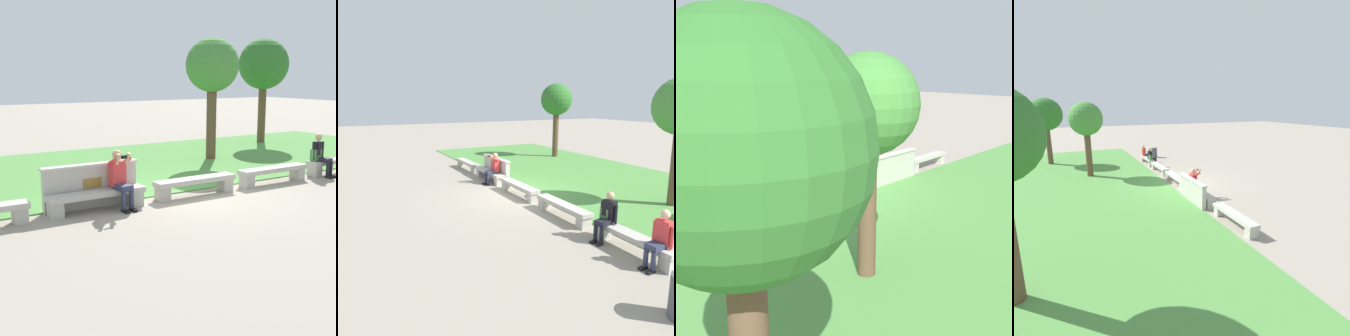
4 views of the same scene
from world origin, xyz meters
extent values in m
plane|color=gray|center=(0.00, 0.00, 0.00)|extent=(80.00, 80.00, 0.00)
cube|color=#518E42|center=(0.00, 4.38, 0.01)|extent=(24.79, 8.00, 0.03)
cube|color=#B7B2A8|center=(-5.27, 0.00, 0.39)|extent=(2.25, 0.40, 0.12)
cube|color=#B7B2A8|center=(-6.22, 0.00, 0.17)|extent=(0.28, 0.34, 0.33)
cube|color=#B7B2A8|center=(-4.32, 0.00, 0.17)|extent=(0.28, 0.34, 0.33)
cube|color=#B7B2A8|center=(-2.63, 0.00, 0.39)|extent=(2.25, 0.40, 0.12)
cube|color=#B7B2A8|center=(-3.58, 0.00, 0.17)|extent=(0.28, 0.34, 0.33)
cube|color=#B7B2A8|center=(-1.69, 0.00, 0.17)|extent=(0.28, 0.34, 0.33)
cube|color=#B7B2A8|center=(0.00, 0.00, 0.39)|extent=(2.25, 0.40, 0.12)
cube|color=#B7B2A8|center=(-0.95, 0.00, 0.17)|extent=(0.28, 0.34, 0.33)
cube|color=#B7B2A8|center=(0.95, 0.00, 0.17)|extent=(0.28, 0.34, 0.33)
cube|color=#B7B2A8|center=(2.63, 0.00, 0.39)|extent=(2.25, 0.40, 0.12)
cube|color=#B7B2A8|center=(1.69, 0.00, 0.17)|extent=(0.28, 0.34, 0.33)
cube|color=#B7B2A8|center=(3.58, 0.00, 0.17)|extent=(0.28, 0.34, 0.33)
cube|color=#B7B2A8|center=(5.27, 0.00, 0.39)|extent=(2.25, 0.40, 0.12)
cube|color=#B7B2A8|center=(4.32, 0.00, 0.17)|extent=(0.28, 0.34, 0.33)
cube|color=#B7B2A8|center=(6.22, 0.00, 0.17)|extent=(0.28, 0.34, 0.33)
cube|color=#B7B2A8|center=(-2.63, 0.34, 0.47)|extent=(2.20, 0.18, 0.95)
cube|color=beige|center=(-2.63, 0.34, 0.98)|extent=(2.26, 0.24, 0.06)
cube|color=olive|center=(-2.63, 0.24, 0.59)|extent=(0.44, 0.02, 0.22)
cube|color=black|center=(-2.16, -0.46, 0.03)|extent=(0.12, 0.25, 0.06)
cylinder|color=#2D334C|center=(-2.17, -0.39, 0.24)|extent=(0.11, 0.11, 0.42)
cube|color=black|center=(-1.97, -0.44, 0.03)|extent=(0.12, 0.25, 0.06)
cylinder|color=#2D334C|center=(-1.97, -0.37, 0.24)|extent=(0.11, 0.11, 0.42)
cube|color=#2D334C|center=(-2.09, -0.19, 0.51)|extent=(0.34, 0.45, 0.12)
cube|color=#D83838|center=(-2.11, 0.04, 0.79)|extent=(0.36, 0.25, 0.56)
sphere|color=tan|center=(-2.11, 0.04, 1.21)|extent=(0.22, 0.22, 0.22)
cylinder|color=#D83838|center=(-2.29, -0.08, 1.08)|extent=(0.12, 0.32, 0.21)
cylinder|color=tan|center=(-2.21, -0.21, 1.16)|extent=(0.09, 0.18, 0.27)
cylinder|color=#D83838|center=(-1.91, -0.04, 1.08)|extent=(0.12, 0.32, 0.21)
cylinder|color=tan|center=(-1.96, -0.19, 1.16)|extent=(0.12, 0.20, 0.27)
cube|color=black|center=(-2.08, -0.26, 1.20)|extent=(0.15, 0.03, 0.08)
cube|color=black|center=(4.45, -0.43, 0.03)|extent=(0.14, 0.23, 0.06)
cylinder|color=black|center=(4.44, -0.37, 0.24)|extent=(0.10, 0.10, 0.42)
cube|color=black|center=(4.63, -0.40, 0.03)|extent=(0.14, 0.23, 0.06)
cylinder|color=black|center=(4.62, -0.34, 0.24)|extent=(0.10, 0.10, 0.42)
cube|color=black|center=(4.50, -0.18, 0.51)|extent=(0.35, 0.45, 0.12)
cube|color=black|center=(4.45, 0.04, 0.77)|extent=(0.35, 0.26, 0.52)
sphere|color=tan|center=(4.45, 0.04, 1.16)|extent=(0.20, 0.20, 0.20)
cylinder|color=black|center=(4.26, -0.02, 0.72)|extent=(0.08, 0.08, 0.48)
cylinder|color=black|center=(4.65, 0.06, 0.72)|extent=(0.08, 0.08, 0.48)
cube|color=black|center=(5.94, -0.42, 0.03)|extent=(0.11, 0.23, 0.06)
cylinder|color=#2D334C|center=(5.93, -0.36, 0.24)|extent=(0.10, 0.10, 0.42)
cube|color=black|center=(6.12, -0.41, 0.03)|extent=(0.11, 0.23, 0.06)
cylinder|color=#2D334C|center=(6.11, -0.35, 0.24)|extent=(0.10, 0.10, 0.42)
cube|color=#2D334C|center=(6.01, -0.18, 0.51)|extent=(0.30, 0.41, 0.12)
cube|color=#D83838|center=(6.00, 0.04, 0.77)|extent=(0.33, 0.22, 0.52)
sphere|color=beige|center=(6.00, 0.04, 1.16)|extent=(0.20, 0.20, 0.20)
cylinder|color=#D83838|center=(5.80, 0.01, 0.72)|extent=(0.08, 0.08, 0.48)
cylinder|color=#D83838|center=(6.20, 0.03, 0.72)|extent=(0.08, 0.08, 0.48)
cube|color=#4C7F47|center=(4.37, 0.04, 0.63)|extent=(0.28, 0.20, 0.36)
cube|color=#395F35|center=(4.37, -0.07, 0.56)|extent=(0.20, 0.06, 0.16)
torus|color=black|center=(4.37, 0.04, 0.83)|extent=(0.10, 0.02, 0.10)
cylinder|color=brown|center=(7.87, 6.22, 1.39)|extent=(0.34, 0.34, 2.78)
sphere|color=#2D6B28|center=(7.87, 6.22, 3.43)|extent=(2.17, 2.17, 2.17)
cylinder|color=brown|center=(3.43, 3.98, 1.37)|extent=(0.35, 0.35, 2.75)
sphere|color=#428438|center=(3.43, 3.98, 3.31)|extent=(1.86, 1.86, 1.86)
cylinder|color=#4C4C51|center=(7.32, -1.18, 0.38)|extent=(0.44, 0.44, 0.75)
camera|label=1|loc=(-6.51, -9.34, 2.95)|focal=50.00mm
camera|label=2|loc=(10.17, -5.90, 3.48)|focal=35.00mm
camera|label=3|loc=(10.00, 9.15, 4.12)|focal=50.00mm
camera|label=4|loc=(-12.21, 5.03, 4.08)|focal=28.00mm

